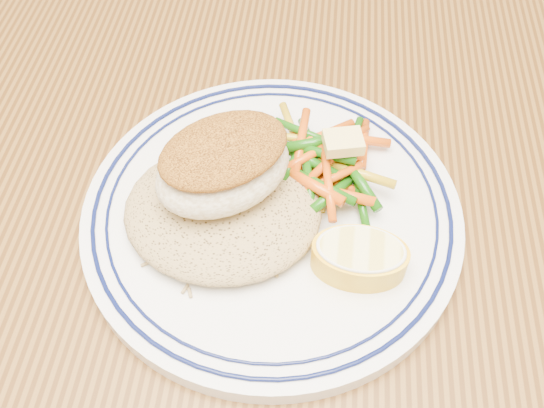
{
  "coord_description": "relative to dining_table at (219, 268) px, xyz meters",
  "views": [
    {
      "loc": [
        0.07,
        -0.27,
        1.11
      ],
      "look_at": [
        0.05,
        -0.01,
        0.77
      ],
      "focal_mm": 40.0,
      "sensor_mm": 36.0,
      "label": 1
    }
  ],
  "objects": [
    {
      "name": "plate",
      "position": [
        0.05,
        -0.01,
        0.11
      ],
      "size": [
        0.27,
        0.27,
        0.02
      ],
      "color": "white",
      "rests_on": "dining_table"
    },
    {
      "name": "lemon_wedge",
      "position": [
        0.11,
        -0.05,
        0.13
      ],
      "size": [
        0.06,
        0.06,
        0.02
      ],
      "color": "yellow",
      "rests_on": "plate"
    },
    {
      "name": "vegetable_pile",
      "position": [
        0.08,
        0.02,
        0.13
      ],
      "size": [
        0.1,
        0.11,
        0.03
      ],
      "color": "#BF9814",
      "rests_on": "plate"
    },
    {
      "name": "butter_pat",
      "position": [
        0.09,
        0.03,
        0.15
      ],
      "size": [
        0.03,
        0.03,
        0.01
      ],
      "primitive_type": "cube",
      "rotation": [
        0.0,
        0.0,
        0.23
      ],
      "color": "#F2D776",
      "rests_on": "vegetable_pile"
    },
    {
      "name": "dining_table",
      "position": [
        0.0,
        0.0,
        0.0
      ],
      "size": [
        1.5,
        0.9,
        0.75
      ],
      "color": "#4A2B0E",
      "rests_on": "ground"
    },
    {
      "name": "rice_pilaf",
      "position": [
        0.02,
        -0.02,
        0.12
      ],
      "size": [
        0.14,
        0.12,
        0.03
      ],
      "primitive_type": "ellipsoid",
      "color": "#9A7F4D",
      "rests_on": "plate"
    },
    {
      "name": "fish_fillet",
      "position": [
        0.02,
        -0.01,
        0.16
      ],
      "size": [
        0.12,
        0.11,
        0.05
      ],
      "color": "#F0E6C6",
      "rests_on": "rice_pilaf"
    }
  ]
}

